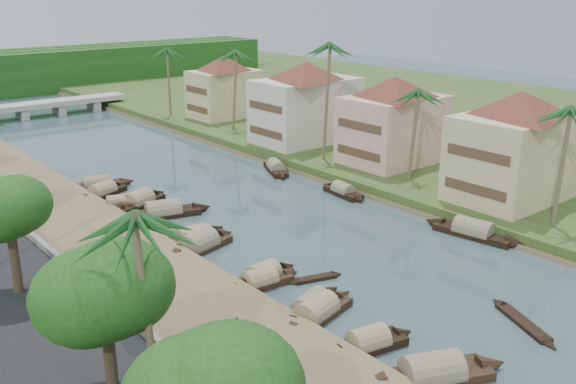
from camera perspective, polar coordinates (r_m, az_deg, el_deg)
ground at (r=52.31m, az=5.93°, el=-5.33°), size 220.00×220.00×0.00m
left_bank at (r=60.10m, az=-19.13°, el=-2.71°), size 10.00×180.00×0.80m
right_bank at (r=78.25m, az=5.41°, el=3.09°), size 16.00×180.00×1.20m
retaining_wall at (r=58.63m, az=-23.04°, el=-2.70°), size 0.40×180.00×1.10m
far_right_fill at (r=107.00m, az=19.76°, el=6.15°), size 60.00×220.00×1.15m
bridge at (r=112.58m, az=-21.16°, el=7.13°), size 28.00×4.00×2.40m
building_near at (r=63.67m, az=19.62°, el=4.02°), size 14.85×14.85×10.20m
building_mid at (r=73.71m, az=9.39°, el=6.42°), size 14.11×14.11×9.70m
building_far at (r=82.72m, az=1.60°, el=8.08°), size 15.59×15.59×10.20m
building_distant at (r=99.12m, az=-5.65°, el=9.36°), size 12.62×12.62×9.20m
sampan_0 at (r=37.09m, az=12.68°, el=-15.52°), size 9.38×5.45×2.44m
sampan_1 at (r=39.22m, az=7.15°, el=-13.19°), size 6.83×2.79×2.02m
sampan_2 at (r=42.13m, az=2.56°, el=-10.70°), size 8.46×3.59×2.19m
sampan_3 at (r=42.83m, az=2.08°, el=-10.19°), size 7.60×3.83×2.04m
sampan_4 at (r=46.23m, az=-2.51°, el=-7.96°), size 6.85×2.16×1.96m
sampan_5 at (r=46.99m, az=-2.17°, el=-7.50°), size 6.50×2.11×2.07m
sampan_6 at (r=52.72m, az=-7.87°, el=-4.72°), size 8.35×3.80×2.41m
sampan_7 at (r=53.89m, az=-8.08°, el=-4.22°), size 7.74×4.19×2.07m
sampan_8 at (r=54.38m, az=-8.57°, el=-4.04°), size 6.53×2.38×2.01m
sampan_9 at (r=60.78m, az=-10.99°, el=-1.76°), size 9.47×4.38×2.34m
sampan_10 at (r=63.79m, az=-14.73°, el=-1.09°), size 7.00×3.44×1.94m
sampan_11 at (r=64.09m, az=-13.12°, el=-0.87°), size 8.10×4.68×2.30m
sampan_12 at (r=70.86m, az=-16.64°, el=0.65°), size 8.25×3.46×1.97m
sampan_13 at (r=68.00m, az=-16.16°, el=-0.03°), size 7.62×4.37×2.10m
sampan_14 at (r=57.24m, az=16.17°, el=-3.43°), size 3.20×9.74×2.30m
sampan_15 at (r=65.84m, az=4.92°, el=0.05°), size 2.08×6.93×1.88m
sampan_16 at (r=73.86m, az=-1.09°, el=2.11°), size 4.59×7.81×1.97m
canoe_0 at (r=44.25m, az=20.13°, el=-10.85°), size 3.58×6.58×0.90m
canoe_1 at (r=47.36m, az=2.45°, el=-7.71°), size 4.45×1.96×0.72m
canoe_2 at (r=66.17m, az=-13.42°, el=-0.58°), size 5.35×1.13×0.77m
palm_0 at (r=56.24m, az=23.67°, el=6.51°), size 3.20×3.20×11.46m
palm_1 at (r=66.13m, az=11.21°, el=8.56°), size 3.20×3.20×10.72m
palm_2 at (r=73.19m, az=3.43°, el=12.65°), size 3.20×3.20×14.56m
palm_3 at (r=89.54m, az=-4.97°, el=12.11°), size 3.20×3.20×12.14m
palm_4 at (r=28.00m, az=-12.73°, el=-2.48°), size 3.20×3.20×11.43m
palm_7 at (r=100.78m, az=-10.70°, el=12.21°), size 3.20×3.20×11.56m
tree_1 at (r=31.46m, az=-16.06°, el=-8.57°), size 5.53×5.53×7.89m
tree_2 at (r=44.04m, az=-23.65°, el=-1.49°), size 4.61×4.61×7.68m
tree_6 at (r=86.43m, az=3.95°, el=8.10°), size 4.99×4.99×6.74m
person_near at (r=38.35m, az=-4.50°, el=-11.97°), size 0.62×0.54×1.43m
person_far at (r=54.60m, az=-14.07°, el=-3.06°), size 0.87×0.81×1.42m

